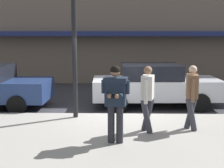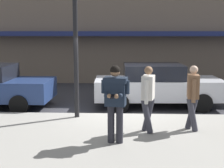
% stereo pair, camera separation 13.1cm
% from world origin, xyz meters
% --- Properties ---
extents(ground_plane, '(80.00, 80.00, 0.00)m').
position_xyz_m(ground_plane, '(0.00, 0.00, 0.00)').
color(ground_plane, '#333338').
extents(sidewalk, '(32.00, 5.30, 0.14)m').
position_xyz_m(sidewalk, '(1.00, -2.85, 0.07)').
color(sidewalk, '#99968E').
rests_on(sidewalk, ground).
extents(curb_paint_line, '(28.00, 0.12, 0.01)m').
position_xyz_m(curb_paint_line, '(1.00, 0.05, 0.00)').
color(curb_paint_line, silver).
rests_on(curb_paint_line, ground).
extents(parked_sedan_mid, '(4.57, 2.07, 1.54)m').
position_xyz_m(parked_sedan_mid, '(1.36, 1.40, 0.79)').
color(parked_sedan_mid, silver).
rests_on(parked_sedan_mid, ground).
extents(man_texting_on_phone, '(0.64, 0.62, 1.81)m').
position_xyz_m(man_texting_on_phone, '(-0.00, -2.84, 1.25)').
color(man_texting_on_phone, '#23232B').
rests_on(man_texting_on_phone, sidewalk).
extents(pedestrian_in_light_coat, '(0.40, 0.59, 1.70)m').
position_xyz_m(pedestrian_in_light_coat, '(0.80, -2.01, 1.11)').
color(pedestrian_in_light_coat, '#33333D').
rests_on(pedestrian_in_light_coat, sidewalk).
extents(pedestrian_dark_coat, '(0.36, 0.60, 1.70)m').
position_xyz_m(pedestrian_dark_coat, '(1.96, -1.80, 1.11)').
color(pedestrian_dark_coat, '#33333D').
rests_on(pedestrian_dark_coat, sidewalk).
extents(street_lamp_post, '(0.36, 0.36, 4.88)m').
position_xyz_m(street_lamp_post, '(-1.23, -0.65, 3.14)').
color(street_lamp_post, black).
rests_on(street_lamp_post, sidewalk).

